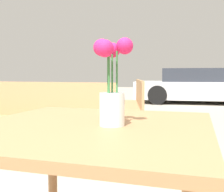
# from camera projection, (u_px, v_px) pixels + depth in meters

# --- Properties ---
(table_front) EXTENTS (0.94, 0.97, 0.74)m
(table_front) POSITION_uv_depth(u_px,v_px,m) (90.00, 149.00, 1.07)
(table_front) COLOR #9E7047
(table_front) RESTS_ON ground_plane
(flower_vase) EXTENTS (0.15, 0.15, 0.32)m
(flower_vase) POSITION_uv_depth(u_px,v_px,m) (111.00, 87.00, 1.02)
(flower_vase) COLOR silver
(flower_vase) RESTS_ON table_front
(bench_near) EXTENTS (2.02, 0.60, 0.85)m
(bench_near) POSITION_uv_depth(u_px,v_px,m) (31.00, 115.00, 3.12)
(bench_near) COLOR tan
(bench_near) RESTS_ON ground_plane
(bench_middle) EXTENTS (0.70, 1.87, 0.85)m
(bench_middle) POSITION_uv_depth(u_px,v_px,m) (134.00, 104.00, 4.47)
(bench_middle) COLOR tan
(bench_middle) RESTS_ON ground_plane
(bicycle) EXTENTS (1.56, 0.52, 0.75)m
(bicycle) POSITION_uv_depth(u_px,v_px,m) (48.00, 103.00, 5.99)
(bicycle) COLOR black
(bicycle) RESTS_ON ground_plane
(parked_car) EXTENTS (4.04, 2.07, 1.14)m
(parked_car) POSITION_uv_depth(u_px,v_px,m) (196.00, 86.00, 9.41)
(parked_car) COLOR silver
(parked_car) RESTS_ON ground_plane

